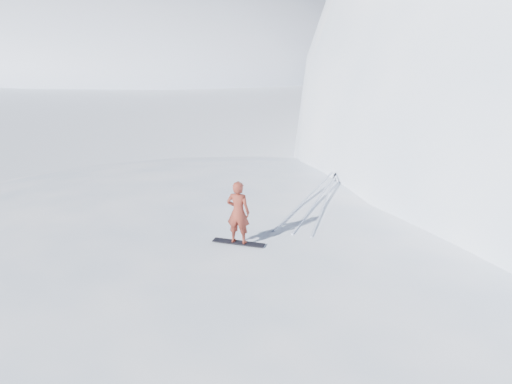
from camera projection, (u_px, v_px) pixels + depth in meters
ground at (249, 372)px, 13.58m from camera, size 400.00×400.00×0.00m
near_ridge at (332, 322)px, 15.67m from camera, size 36.00×28.00×4.80m
far_ridge_a at (44, 52)px, 94.29m from camera, size 120.00×70.00×28.00m
far_ridge_c at (322, 39)px, 123.49m from camera, size 140.00×90.00×36.00m
wind_bumps at (267, 323)px, 15.60m from camera, size 16.00×14.40×1.00m
snowboard at (239, 243)px, 14.84m from camera, size 1.41×0.49×0.02m
snowboarder at (238, 212)px, 14.57m from camera, size 0.67×0.50×1.66m
board_tracks at (317, 199)px, 18.07m from camera, size 1.61×5.99×0.04m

